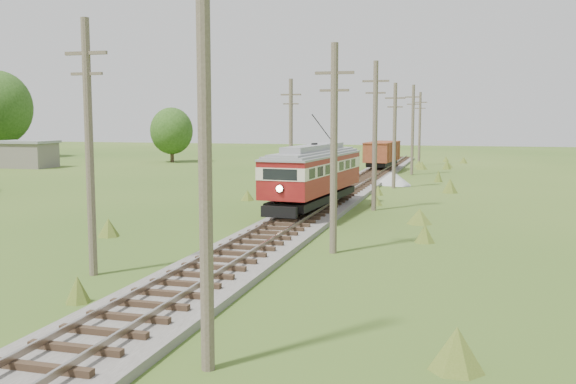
% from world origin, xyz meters
% --- Properties ---
extents(railbed_main, '(3.60, 96.00, 0.57)m').
position_xyz_m(railbed_main, '(0.00, 34.00, 0.19)').
color(railbed_main, '#605B54').
rests_on(railbed_main, ground).
extents(streetcar, '(3.61, 11.67, 5.28)m').
position_xyz_m(streetcar, '(-0.00, 28.68, 2.49)').
color(streetcar, black).
rests_on(streetcar, ground).
extents(gondola, '(3.10, 7.97, 2.59)m').
position_xyz_m(gondola, '(0.00, 60.43, 1.96)').
color(gondola, black).
rests_on(gondola, ground).
extents(gravel_pile, '(3.13, 3.32, 1.14)m').
position_xyz_m(gravel_pile, '(2.75, 46.71, 0.53)').
color(gravel_pile, gray).
rests_on(gravel_pile, ground).
extents(utility_pole_r_1, '(0.30, 0.30, 8.80)m').
position_xyz_m(utility_pole_r_1, '(3.10, 5.00, 4.40)').
color(utility_pole_r_1, brown).
rests_on(utility_pole_r_1, ground).
extents(utility_pole_r_2, '(1.60, 0.30, 8.60)m').
position_xyz_m(utility_pole_r_2, '(3.30, 18.00, 4.42)').
color(utility_pole_r_2, brown).
rests_on(utility_pole_r_2, ground).
extents(utility_pole_r_3, '(1.60, 0.30, 9.00)m').
position_xyz_m(utility_pole_r_3, '(3.20, 31.00, 4.63)').
color(utility_pole_r_3, brown).
rests_on(utility_pole_r_3, ground).
extents(utility_pole_r_4, '(1.60, 0.30, 8.40)m').
position_xyz_m(utility_pole_r_4, '(3.00, 44.00, 4.32)').
color(utility_pole_r_4, brown).
rests_on(utility_pole_r_4, ground).
extents(utility_pole_r_5, '(1.60, 0.30, 8.90)m').
position_xyz_m(utility_pole_r_5, '(3.40, 57.00, 4.58)').
color(utility_pole_r_5, brown).
rests_on(utility_pole_r_5, ground).
extents(utility_pole_r_6, '(1.60, 0.30, 8.70)m').
position_xyz_m(utility_pole_r_6, '(3.20, 70.00, 4.47)').
color(utility_pole_r_6, brown).
rests_on(utility_pole_r_6, ground).
extents(utility_pole_l_a, '(1.60, 0.30, 9.00)m').
position_xyz_m(utility_pole_l_a, '(-4.20, 12.00, 4.63)').
color(utility_pole_l_a, brown).
rests_on(utility_pole_l_a, ground).
extents(utility_pole_l_b, '(1.60, 0.30, 8.60)m').
position_xyz_m(utility_pole_l_b, '(-4.50, 40.00, 4.42)').
color(utility_pole_l_b, brown).
rests_on(utility_pole_l_b, ground).
extents(tree_mid_a, '(5.46, 5.46, 7.03)m').
position_xyz_m(tree_mid_a, '(-28.00, 68.00, 4.02)').
color(tree_mid_a, '#38281C').
rests_on(tree_mid_a, ground).
extents(shed, '(6.40, 4.40, 3.10)m').
position_xyz_m(shed, '(-40.00, 55.00, 1.57)').
color(shed, slate).
rests_on(shed, ground).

